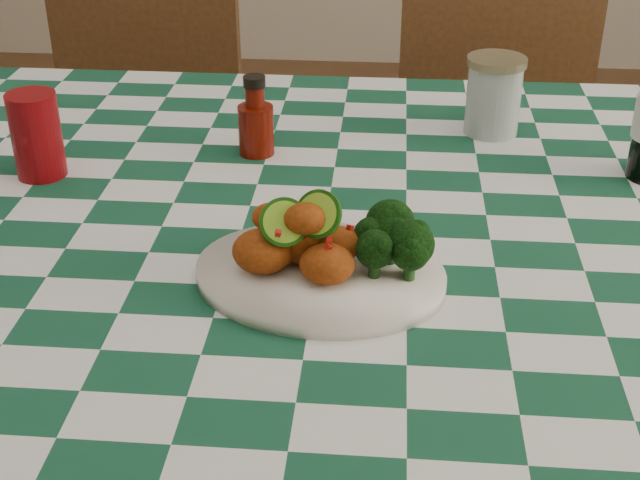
# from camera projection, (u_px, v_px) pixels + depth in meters

# --- Properties ---
(dining_table) EXTENTS (1.66, 1.06, 0.79)m
(dining_table) POSITION_uv_depth(u_px,v_px,m) (327.00, 437.00, 1.36)
(dining_table) COLOR #154C32
(dining_table) RESTS_ON ground
(plate) EXTENTS (0.31, 0.26, 0.02)m
(plate) POSITION_uv_depth(u_px,v_px,m) (320.00, 276.00, 1.00)
(plate) COLOR white
(plate) RESTS_ON dining_table
(fried_chicken_pile) EXTENTS (0.13, 0.09, 0.08)m
(fried_chicken_pile) POSITION_uv_depth(u_px,v_px,m) (306.00, 236.00, 0.98)
(fried_chicken_pile) COLOR #A63F10
(fried_chicken_pile) RESTS_ON plate
(broccoli_side) EXTENTS (0.09, 0.09, 0.07)m
(broccoli_side) POSITION_uv_depth(u_px,v_px,m) (391.00, 241.00, 0.99)
(broccoli_side) COLOR black
(broccoli_side) RESTS_ON plate
(red_tumbler) EXTENTS (0.07, 0.07, 0.12)m
(red_tumbler) POSITION_uv_depth(u_px,v_px,m) (36.00, 135.00, 1.22)
(red_tumbler) COLOR maroon
(red_tumbler) RESTS_ON dining_table
(ketchup_bottle) EXTENTS (0.06, 0.06, 0.12)m
(ketchup_bottle) POSITION_uv_depth(u_px,v_px,m) (256.00, 116.00, 1.29)
(ketchup_bottle) COLOR #5C0E04
(ketchup_bottle) RESTS_ON dining_table
(mason_jar) EXTENTS (0.10, 0.10, 0.12)m
(mason_jar) POSITION_uv_depth(u_px,v_px,m) (494.00, 96.00, 1.36)
(mason_jar) COLOR #B2BCBA
(mason_jar) RESTS_ON dining_table
(wooden_chair_left) EXTENTS (0.43, 0.45, 0.94)m
(wooden_chair_left) POSITION_uv_depth(u_px,v_px,m) (133.00, 175.00, 1.98)
(wooden_chair_left) COLOR #472814
(wooden_chair_left) RESTS_ON ground
(wooden_chair_right) EXTENTS (0.44, 0.46, 0.92)m
(wooden_chair_right) POSITION_uv_depth(u_px,v_px,m) (488.00, 203.00, 1.89)
(wooden_chair_right) COLOR #472814
(wooden_chair_right) RESTS_ON ground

